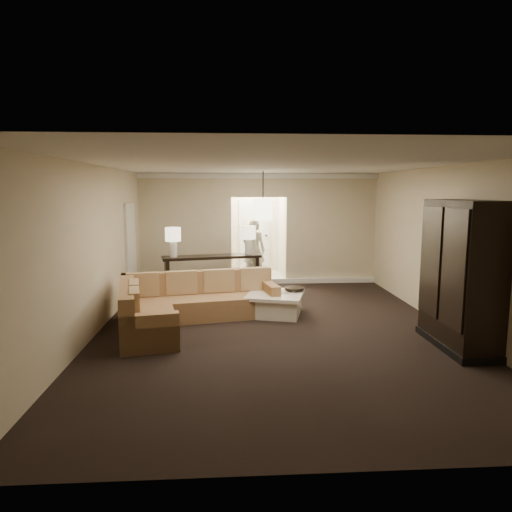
{
  "coord_description": "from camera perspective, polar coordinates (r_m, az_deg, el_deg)",
  "views": [
    {
      "loc": [
        -0.8,
        -7.51,
        2.38
      ],
      "look_at": [
        -0.25,
        1.2,
        1.11
      ],
      "focal_mm": 32.0,
      "sensor_mm": 36.0,
      "label": 1
    }
  ],
  "objects": [
    {
      "name": "table_lamp_left",
      "position": [
        10.45,
        -10.33,
        2.31
      ],
      "size": [
        0.35,
        0.35,
        0.67
      ],
      "color": "silver",
      "rests_on": "console_table"
    },
    {
      "name": "crown_molding",
      "position": [
        11.5,
        0.4,
        9.98
      ],
      "size": [
        6.0,
        0.1,
        0.12
      ],
      "primitive_type": "cube",
      "color": "white",
      "rests_on": "wall_back"
    },
    {
      "name": "foyer",
      "position": [
        12.93,
        -0.04,
        3.45
      ],
      "size": [
        1.44,
        2.02,
        2.8
      ],
      "color": "white",
      "rests_on": "ground"
    },
    {
      "name": "console_table",
      "position": [
        10.67,
        -5.52,
        -1.82
      ],
      "size": [
        2.33,
        0.98,
        0.88
      ],
      "rotation": [
        0.0,
        0.0,
        0.21
      ],
      "color": "black",
      "rests_on": "ground"
    },
    {
      "name": "coffee_table",
      "position": [
        8.83,
        2.41,
        -5.96
      ],
      "size": [
        1.27,
        1.27,
        0.43
      ],
      "rotation": [
        0.0,
        0.0,
        -0.26
      ],
      "color": "white",
      "rests_on": "ground"
    },
    {
      "name": "pendant_light",
      "position": [
        10.25,
        0.88,
        5.85
      ],
      "size": [
        0.38,
        0.38,
        1.09
      ],
      "color": "black",
      "rests_on": "ceiling"
    },
    {
      "name": "wall_front",
      "position": [
        3.74,
        8.99,
        -7.04
      ],
      "size": [
        6.0,
        0.04,
        2.8
      ],
      "primitive_type": "cube",
      "color": "#C1BB92",
      "rests_on": "ground"
    },
    {
      "name": "armoire",
      "position": [
        7.5,
        24.23,
        -2.53
      ],
      "size": [
        0.67,
        1.55,
        2.24
      ],
      "color": "black",
      "rests_on": "ground"
    },
    {
      "name": "side_door",
      "position": [
        10.62,
        -15.36,
        0.75
      ],
      "size": [
        0.05,
        0.9,
        2.1
      ],
      "primitive_type": "cube",
      "color": "silver",
      "rests_on": "ground"
    },
    {
      "name": "wall_right",
      "position": [
        8.48,
        23.07,
        0.95
      ],
      "size": [
        0.04,
        8.0,
        2.8
      ],
      "primitive_type": "cube",
      "color": "#C1BB92",
      "rests_on": "ground"
    },
    {
      "name": "person",
      "position": [
        11.93,
        -0.27,
        1.12
      ],
      "size": [
        0.71,
        0.53,
        1.8
      ],
      "primitive_type": "imported",
      "rotation": [
        0.0,
        0.0,
        2.98
      ],
      "color": "beige",
      "rests_on": "ground"
    },
    {
      "name": "baseboard",
      "position": [
        11.72,
        0.39,
        -3.17
      ],
      "size": [
        6.0,
        0.1,
        0.12
      ],
      "primitive_type": "cube",
      "color": "white",
      "rests_on": "ground"
    },
    {
      "name": "ceiling",
      "position": [
        7.57,
        2.53,
        11.42
      ],
      "size": [
        6.0,
        8.0,
        0.02
      ],
      "primitive_type": "cube",
      "color": "silver",
      "rests_on": "wall_back"
    },
    {
      "name": "wall_back",
      "position": [
        11.58,
        0.37,
        3.39
      ],
      "size": [
        6.0,
        0.04,
        2.8
      ],
      "primitive_type": "cube",
      "color": "#C1BB92",
      "rests_on": "ground"
    },
    {
      "name": "ground",
      "position": [
        7.92,
        2.4,
        -9.24
      ],
      "size": [
        8.0,
        8.0,
        0.0
      ],
      "primitive_type": "plane",
      "color": "black",
      "rests_on": "ground"
    },
    {
      "name": "table_lamp_right",
      "position": [
        10.75,
        -0.96,
        2.61
      ],
      "size": [
        0.35,
        0.35,
        0.67
      ],
      "color": "silver",
      "rests_on": "console_table"
    },
    {
      "name": "wall_left",
      "position": [
        7.89,
        -19.75,
        0.63
      ],
      "size": [
        0.04,
        8.0,
        2.8
      ],
      "primitive_type": "cube",
      "color": "#C1BB92",
      "rests_on": "ground"
    },
    {
      "name": "drink_table",
      "position": [
        9.04,
        4.81,
        -4.78
      ],
      "size": [
        0.39,
        0.39,
        0.48
      ],
      "rotation": [
        0.0,
        0.0,
        0.2
      ],
      "color": "black",
      "rests_on": "ground"
    },
    {
      "name": "sectional_sofa",
      "position": [
        8.3,
        -8.89,
        -6.06
      ],
      "size": [
        3.0,
        2.73,
        0.86
      ],
      "rotation": [
        0.0,
        0.0,
        0.2
      ],
      "color": "brown",
      "rests_on": "ground"
    }
  ]
}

